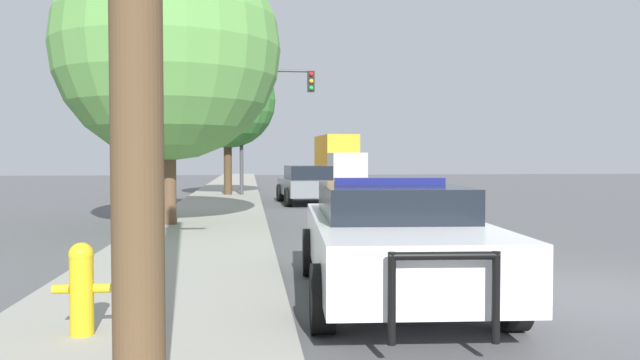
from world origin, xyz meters
name	(u,v)px	position (x,y,z in m)	size (l,w,h in m)	color
ground_plane	(570,295)	(0.00, 0.00, 0.00)	(110.00, 110.00, 0.00)	#565659
sidewalk_left	(158,300)	(-5.10, 0.00, 0.07)	(3.00, 110.00, 0.13)	#99968C
police_car	(392,236)	(-2.27, 0.15, 0.76)	(2.36, 5.11, 1.48)	white
fire_hydrant	(82,286)	(-5.54, -1.62, 0.58)	(0.50, 0.22, 0.84)	gold
traffic_light	(270,106)	(-3.16, 19.73, 3.98)	(3.25, 0.35, 5.52)	#424247
car_background_midblock	(307,184)	(-1.89, 15.85, 0.76)	(2.16, 4.51, 1.43)	slate
box_truck	(338,158)	(2.10, 35.73, 1.73)	(2.71, 8.08, 3.30)	#B7B7BC
tree_sidewalk_near	(168,48)	(-5.96, 7.90, 4.35)	(5.38, 5.38, 6.92)	brown
tree_sidewalk_mid	(228,100)	(-4.97, 19.92, 4.21)	(4.15, 4.15, 6.17)	#4C3823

